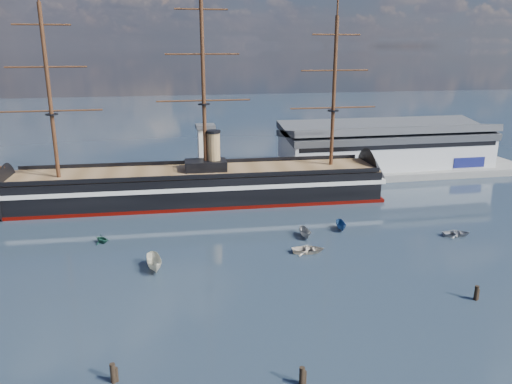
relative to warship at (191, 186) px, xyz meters
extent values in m
plane|color=#293341|center=(2.13, -20.00, -4.04)|extent=(600.00, 600.00, 0.00)
cube|color=slate|center=(12.13, 16.00, -4.04)|extent=(180.00, 18.00, 2.00)
cube|color=#B7BABC|center=(60.13, 20.00, 2.96)|extent=(62.00, 20.00, 10.00)
cube|color=#3F4247|center=(60.13, 20.00, 8.56)|extent=(63.00, 21.00, 2.00)
cube|color=silver|center=(5.13, 13.00, 4.96)|extent=(4.00, 4.00, 14.00)
cube|color=#3F4247|center=(5.13, 13.00, 12.46)|extent=(5.00, 5.00, 1.00)
cube|color=black|center=(1.73, 0.00, -0.04)|extent=(88.55, 19.39, 7.00)
cube|color=silver|center=(1.73, 0.00, 1.16)|extent=(90.56, 19.71, 1.00)
cube|color=#460501|center=(1.73, 0.00, -3.69)|extent=(90.56, 19.67, 0.90)
cone|color=black|center=(48.23, 0.00, -0.34)|extent=(11.60, 16.09, 15.68)
cube|color=brown|center=(1.73, 0.00, 3.56)|extent=(88.50, 18.11, 0.40)
cube|color=black|center=(3.73, 0.00, 4.96)|extent=(10.22, 6.38, 2.50)
cylinder|color=#A78453|center=(5.73, 0.00, 8.46)|extent=(3.20, 3.20, 9.00)
cylinder|color=#381E0F|center=(-30.27, 0.00, 22.76)|extent=(0.90, 0.90, 38.00)
cylinder|color=#381E0F|center=(3.73, 0.00, 24.76)|extent=(0.90, 0.90, 42.00)
cylinder|color=#381E0F|center=(35.73, 0.00, 21.76)|extent=(0.90, 0.90, 36.00)
imported|color=beige|center=(-9.03, -38.15, -4.04)|extent=(7.80, 3.63, 3.01)
imported|color=beige|center=(18.91, -36.04, -4.04)|extent=(1.91, 3.90, 1.76)
imported|color=gray|center=(20.56, -28.62, -4.04)|extent=(5.76, 2.14, 2.30)
imported|color=#1B4D3C|center=(-19.09, -23.63, -4.04)|extent=(5.39, 5.38, 1.95)
imported|color=gray|center=(50.81, -33.78, -4.04)|extent=(1.72, 3.56, 1.61)
imported|color=navy|center=(29.14, -25.87, -4.04)|extent=(5.78, 2.83, 2.22)
cylinder|color=black|center=(-13.75, -67.49, -4.04)|extent=(0.64, 0.64, 3.11)
cylinder|color=black|center=(38.46, -58.26, -4.04)|extent=(0.64, 0.64, 3.03)
camera|label=1|loc=(-7.27, -118.17, 32.75)|focal=35.00mm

